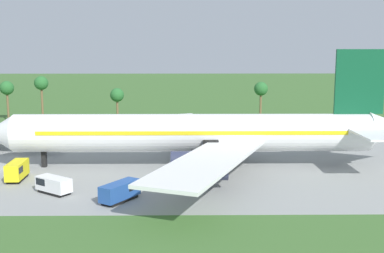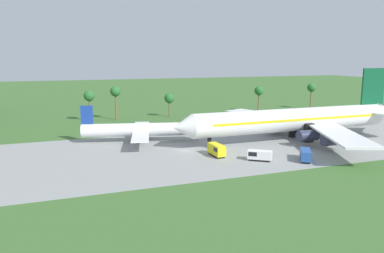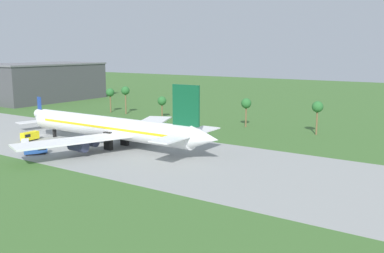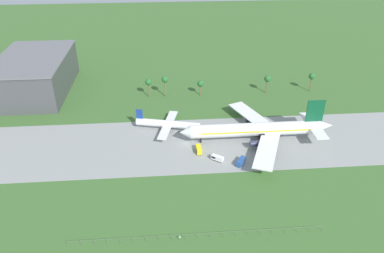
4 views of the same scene
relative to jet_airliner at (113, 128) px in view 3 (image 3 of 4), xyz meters
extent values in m
plane|color=#3D662D|center=(-31.98, -1.05, -5.46)|extent=(600.00, 600.00, 0.00)
cube|color=gray|center=(-31.98, -1.05, -5.45)|extent=(320.00, 44.00, 0.02)
cylinder|color=white|center=(-1.73, 0.00, 0.07)|extent=(56.42, 5.98, 5.98)
cone|color=white|center=(-32.34, 0.00, 0.07)|extent=(4.79, 5.86, 5.86)
cone|color=white|center=(30.22, 0.00, 0.51)|extent=(7.48, 5.68, 5.68)
cube|color=yellow|center=(-1.73, 0.00, 0.51)|extent=(47.96, 6.10, 0.60)
cube|color=#0F4C2D|center=(24.69, 0.00, 8.14)|extent=(7.78, 0.50, 10.17)
cube|color=white|center=(24.99, 0.00, 0.96)|extent=(5.39, 23.93, 0.30)
cube|color=white|center=(0.39, -14.69, -0.98)|extent=(18.22, 30.16, 0.44)
cube|color=white|center=(0.39, 14.69, -0.98)|extent=(18.22, 30.16, 0.44)
cylinder|color=#2D334C|center=(-2.21, -7.18, -2.73)|extent=(5.39, 2.69, 2.69)
cylinder|color=#2D334C|center=(0.20, -13.16, -2.73)|extent=(5.39, 2.69, 2.69)
cylinder|color=#2D334C|center=(-2.21, 7.18, -2.73)|extent=(5.39, 2.69, 2.69)
cylinder|color=#2D334C|center=(0.20, 13.16, -2.73)|extent=(5.39, 2.69, 2.69)
cube|color=black|center=(-25.43, 0.00, -2.99)|extent=(0.70, 0.90, 4.92)
cube|color=black|center=(1.09, -3.29, -2.99)|extent=(2.40, 1.20, 4.92)
cube|color=black|center=(1.09, 3.29, -2.99)|extent=(2.40, 1.20, 4.92)
cylinder|color=white|center=(-39.56, 12.06, -2.23)|extent=(29.97, 10.55, 3.40)
cube|color=navy|center=(-52.67, 15.32, 1.85)|extent=(3.02, 0.97, 4.76)
cube|color=white|center=(-39.56, 12.06, -2.57)|extent=(10.48, 27.22, 0.24)
cube|color=black|center=(-39.56, 12.06, -3.84)|extent=(1.90, 3.26, 3.23)
cube|color=black|center=(-19.98, -14.51, -5.26)|extent=(4.57, 4.00, 0.40)
cube|color=white|center=(-19.98, -14.51, -4.16)|extent=(5.30, 4.61, 1.79)
cube|color=black|center=(-21.11, -13.69, -3.89)|extent=(2.64, 2.70, 0.90)
cube|color=black|center=(-27.03, -7.84, -5.26)|extent=(1.97, 4.65, 0.40)
cube|color=yellow|center=(-27.03, -7.84, -3.92)|extent=(2.21, 5.46, 2.28)
cube|color=black|center=(-26.97, -9.32, -3.58)|extent=(2.11, 1.96, 0.90)
cube|color=black|center=(-10.88, -17.86, -5.26)|extent=(4.17, 5.10, 0.40)
cube|color=#234C99|center=(-10.88, -17.86, -4.07)|extent=(4.81, 5.93, 1.97)
cube|color=black|center=(-10.02, -16.52, -3.77)|extent=(2.81, 2.80, 0.90)
cube|color=#47474C|center=(-112.79, 62.79, 4.11)|extent=(36.00, 60.00, 19.13)
cube|color=slate|center=(-112.79, 62.79, 14.08)|extent=(36.72, 61.20, 0.80)
cylinder|color=brown|center=(42.11, 49.24, -1.19)|extent=(0.56, 0.56, 8.53)
sphere|color=#28662D|center=(42.11, 49.24, 3.67)|extent=(3.60, 3.60, 3.60)
cylinder|color=brown|center=(-20.60, 49.24, -2.29)|extent=(0.56, 0.56, 6.34)
sphere|color=#28662D|center=(-20.60, 49.24, 1.48)|extent=(3.60, 3.60, 3.60)
cylinder|color=brown|center=(-49.01, 49.24, -1.36)|extent=(0.56, 0.56, 8.20)
sphere|color=#28662D|center=(-49.01, 49.24, 3.34)|extent=(3.60, 3.60, 3.60)
cylinder|color=brown|center=(16.81, 49.24, -1.50)|extent=(0.56, 0.56, 7.91)
sphere|color=#28662D|center=(16.81, 49.24, 3.06)|extent=(3.60, 3.60, 3.60)
cylinder|color=brown|center=(-40.08, 49.24, -0.73)|extent=(0.56, 0.56, 9.45)
sphere|color=#28662D|center=(-40.08, 49.24, 4.59)|extent=(3.60, 3.60, 3.60)
camera|label=1|loc=(-2.65, -75.42, 13.22)|focal=45.00mm
camera|label=2|loc=(-60.11, -81.57, 16.12)|focal=35.00mm
camera|label=3|loc=(83.49, -86.06, 21.61)|focal=40.00mm
camera|label=4|loc=(-40.66, -139.72, 83.55)|focal=35.00mm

